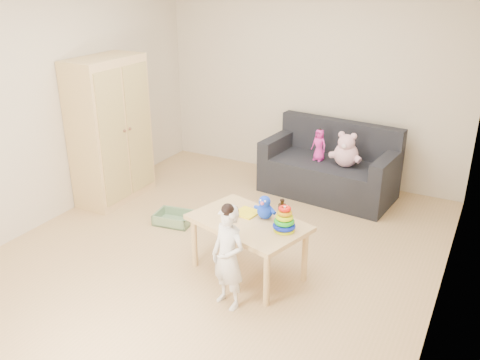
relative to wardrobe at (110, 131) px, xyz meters
The scene contains 13 objects.
room 1.87m from the wardrobe, 14.61° to the right, with size 4.50×4.50×4.50m.
wardrobe is the anchor object (origin of this frame).
sofa 2.64m from the wardrobe, 29.53° to the left, with size 1.56×0.78×0.44m, color black.
play_table 2.36m from the wardrobe, 18.78° to the right, with size 1.01×0.64×0.53m, color tan.
storage_bin 1.30m from the wardrobe, 13.53° to the right, with size 0.40×0.30×0.12m, color gray, non-canonical shape.
toddler 2.59m from the wardrobe, 28.85° to the right, with size 0.32×0.21×0.87m, color silver.
pink_bear 2.74m from the wardrobe, 25.86° to the left, with size 0.30×0.26×0.35m, color #E9ABBD, non-canonical shape.
doll 2.45m from the wardrobe, 30.28° to the left, with size 0.19×0.13×0.38m, color #E92BA8.
ring_stacker 2.64m from the wardrobe, 16.68° to the right, with size 0.20×0.20×0.22m.
brown_bottle 2.51m from the wardrobe, 13.95° to the right, with size 0.07×0.07×0.21m.
blue_plush 2.37m from the wardrobe, 15.28° to the right, with size 0.18×0.14×0.22m, color blue, non-canonical shape.
wooden_figure 2.19m from the wardrobe, 19.65° to the right, with size 0.04×0.04×0.11m, color brown, non-canonical shape.
yellow_book 2.20m from the wardrobe, 16.44° to the right, with size 0.19×0.19×0.01m, color yellow.
Camera 1 is at (2.20, -3.82, 2.57)m, focal length 38.00 mm.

